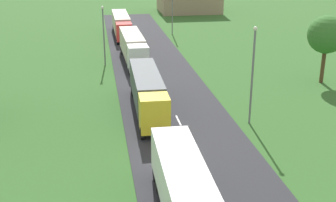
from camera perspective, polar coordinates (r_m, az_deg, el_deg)
road at (r=33.19m, az=4.02°, el=-7.98°), size 10.00×140.00×0.06m
lane_marking_centre at (r=30.35m, az=5.48°, el=-10.82°), size 0.16×118.43×0.01m
truck_lead at (r=24.90m, az=2.60°, el=-12.66°), size 2.68×14.02×3.56m
truck_second at (r=42.10m, az=-2.63°, el=1.32°), size 2.75×13.48×3.52m
truck_third at (r=59.76m, az=-4.48°, el=6.93°), size 2.73×13.64×3.62m
truck_fourth at (r=77.11m, az=-5.97°, el=9.77°), size 2.51×14.68×3.45m
lamppost_second at (r=39.19m, az=10.74°, el=3.74°), size 0.36×0.36×8.72m
lamppost_third at (r=58.40m, az=-8.21°, el=8.64°), size 0.36×0.36×7.66m
lamppost_fourth at (r=77.61m, az=0.55°, el=12.05°), size 0.36×0.36×8.81m
tree_pine at (r=53.20m, az=19.58°, el=7.96°), size 4.24×4.24×7.70m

